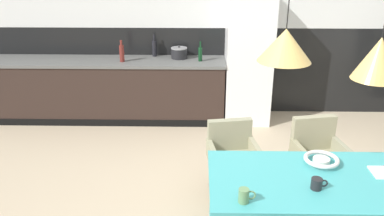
% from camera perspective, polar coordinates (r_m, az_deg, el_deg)
% --- Properties ---
extents(back_wall_splashback_dark, '(7.03, 0.12, 1.30)m').
position_cam_1_polar(back_wall_splashback_dark, '(6.07, 3.68, 5.49)').
color(back_wall_splashback_dark, black).
rests_on(back_wall_splashback_dark, ground).
extents(kitchen_counter, '(3.47, 0.63, 0.90)m').
position_cam_1_polar(kitchen_counter, '(5.95, -12.26, 2.61)').
color(kitchen_counter, '#2D201C').
rests_on(kitchen_counter, ground).
extents(refrigerator_column, '(0.64, 0.60, 1.85)m').
position_cam_1_polar(refrigerator_column, '(5.69, 8.10, 7.01)').
color(refrigerator_column, silver).
rests_on(refrigerator_column, ground).
extents(dining_table, '(1.66, 0.88, 0.73)m').
position_cam_1_polar(dining_table, '(3.28, 17.32, -10.33)').
color(dining_table, teal).
rests_on(dining_table, ground).
extents(armchair_facing_counter, '(0.55, 0.54, 0.76)m').
position_cam_1_polar(armchair_facing_counter, '(4.06, 5.77, -5.93)').
color(armchair_facing_counter, gray).
rests_on(armchair_facing_counter, ground).
extents(armchair_corner_seat, '(0.56, 0.55, 0.80)m').
position_cam_1_polar(armchair_corner_seat, '(4.23, 17.58, -5.49)').
color(armchair_corner_seat, gray).
rests_on(armchair_corner_seat, ground).
extents(fruit_bowl, '(0.29, 0.29, 0.06)m').
position_cam_1_polar(fruit_bowl, '(3.46, 18.15, -7.09)').
color(fruit_bowl, silver).
rests_on(fruit_bowl, dining_table).
extents(mug_wide_latte, '(0.12, 0.08, 0.11)m').
position_cam_1_polar(mug_wide_latte, '(2.86, 7.55, -12.41)').
color(mug_wide_latte, '#5B8456').
rests_on(mug_wide_latte, dining_table).
extents(mug_glass_clear, '(0.13, 0.08, 0.09)m').
position_cam_1_polar(mug_glass_clear, '(3.12, 17.57, -10.36)').
color(mug_glass_clear, black).
rests_on(mug_glass_clear, dining_table).
extents(cooking_pot, '(0.23, 0.23, 0.18)m').
position_cam_1_polar(cooking_pot, '(5.76, -1.87, 7.94)').
color(cooking_pot, black).
rests_on(cooking_pot, kitchen_counter).
extents(bottle_spice_small, '(0.07, 0.07, 0.32)m').
position_cam_1_polar(bottle_spice_small, '(5.88, -5.44, 8.64)').
color(bottle_spice_small, black).
rests_on(bottle_spice_small, kitchen_counter).
extents(bottle_wine_green, '(0.06, 0.06, 0.28)m').
position_cam_1_polar(bottle_wine_green, '(5.60, 1.20, 7.84)').
color(bottle_wine_green, '#0F3319').
rests_on(bottle_wine_green, kitchen_counter).
extents(bottle_vinegar_dark, '(0.07, 0.07, 0.30)m').
position_cam_1_polar(bottle_vinegar_dark, '(5.66, -10.09, 7.85)').
color(bottle_vinegar_dark, maroon).
rests_on(bottle_vinegar_dark, kitchen_counter).
extents(pendant_lamp_over_table_near, '(0.37, 0.37, 0.88)m').
position_cam_1_polar(pendant_lamp_over_table_near, '(2.78, 13.26, 8.82)').
color(pendant_lamp_over_table_near, black).
extents(pendant_lamp_over_table_far, '(0.34, 0.34, 1.02)m').
position_cam_1_polar(pendant_lamp_over_table_far, '(3.05, 25.25, 6.47)').
color(pendant_lamp_over_table_far, black).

